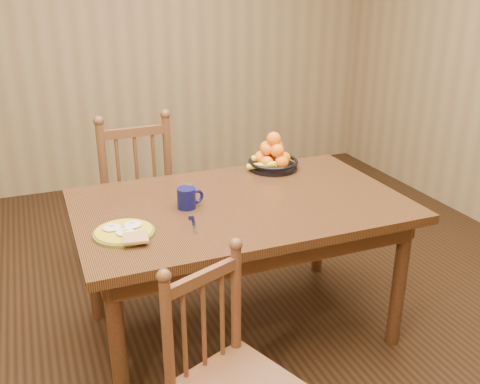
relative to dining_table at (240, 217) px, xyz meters
name	(u,v)px	position (x,y,z in m)	size (l,w,h in m)	color
room	(240,79)	(0.00, 0.00, 0.68)	(4.52, 5.02, 2.72)	black
dining_table	(240,217)	(0.00, 0.00, 0.00)	(1.60, 1.00, 0.75)	black
chair_far	(133,195)	(-0.37, 0.90, -0.16)	(0.49, 0.47, 1.04)	#452414
chair_near	(229,382)	(-0.37, -0.82, -0.24)	(0.51, 0.50, 0.87)	#452414
breakfast_plate	(125,232)	(-0.60, -0.16, 0.10)	(0.26, 0.29, 0.04)	#59601E
fork	(193,224)	(-0.29, -0.17, 0.09)	(0.05, 0.18, 0.00)	silver
spoon	(134,223)	(-0.54, -0.06, 0.09)	(0.05, 0.16, 0.01)	silver
coffee_mug	(187,198)	(-0.26, 0.02, 0.14)	(0.13, 0.09, 0.10)	#0A0C37
juice_glass	(188,194)	(-0.24, 0.09, 0.13)	(0.06, 0.06, 0.09)	silver
fruit_bowl	(273,158)	(0.35, 0.38, 0.15)	(0.29, 0.29, 0.22)	black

